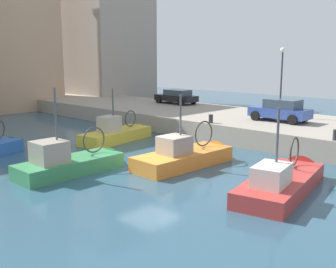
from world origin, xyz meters
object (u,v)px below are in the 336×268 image
object	(u,v)px
parked_car_black	(176,96)
mooring_bollard_mid	(336,135)
fishing_boat_red	(284,187)
mooring_bollard_north	(211,119)
fishing_boat_orange	(188,162)
fishing_boat_yellow	(120,138)
quay_streetlamp	(282,70)
fishing_boat_green	(76,169)
parked_car_blue	(281,110)

from	to	relation	value
parked_car_black	mooring_bollard_mid	size ratio (longest dim) A/B	7.47
fishing_boat_red	mooring_bollard_north	size ratio (longest dim) A/B	12.87
fishing_boat_orange	fishing_boat_yellow	bearing A→B (deg)	78.42
mooring_bollard_mid	quay_streetlamp	world-z (taller)	quay_streetlamp
fishing_boat_green	fishing_boat_yellow	bearing A→B (deg)	34.58
quay_streetlamp	mooring_bollard_north	bearing A→B (deg)	162.51
fishing_boat_green	fishing_boat_red	world-z (taller)	fishing_boat_green
parked_car_blue	mooring_bollard_mid	xyz separation A→B (m)	(-3.71, -5.12, -0.47)
fishing_boat_orange	quay_streetlamp	world-z (taller)	quay_streetlamp
fishing_boat_orange	mooring_bollard_north	world-z (taller)	fishing_boat_orange
parked_car_blue	fishing_boat_red	bearing A→B (deg)	-150.31
fishing_boat_orange	quay_streetlamp	xyz separation A→B (m)	(11.04, 1.01, 4.33)
quay_streetlamp	fishing_boat_green	bearing A→B (deg)	172.87
fishing_boat_green	quay_streetlamp	distance (m)	16.46
fishing_boat_orange	quay_streetlamp	distance (m)	11.90
mooring_bollard_north	fishing_boat_yellow	bearing A→B (deg)	131.01
fishing_boat_orange	fishing_boat_red	distance (m)	5.43
parked_car_black	parked_car_blue	xyz separation A→B (m)	(-2.84, -11.93, 0.07)
quay_streetlamp	parked_car_black	bearing A→B (deg)	85.27
fishing_boat_green	mooring_bollard_north	size ratio (longest dim) A/B	10.70
parked_car_blue	mooring_bollard_north	size ratio (longest dim) A/B	7.13
fishing_boat_red	fishing_boat_orange	bearing A→B (deg)	87.34
parked_car_black	mooring_bollard_north	distance (m)	11.18
fishing_boat_yellow	mooring_bollard_mid	size ratio (longest dim) A/B	11.25
parked_car_blue	quay_streetlamp	world-z (taller)	quay_streetlamp
fishing_boat_red	mooring_bollard_mid	world-z (taller)	fishing_boat_red
fishing_boat_red	mooring_bollard_mid	size ratio (longest dim) A/B	12.87
parked_car_blue	mooring_bollard_mid	distance (m)	6.34
parked_car_blue	fishing_boat_green	bearing A→B (deg)	167.46
fishing_boat_yellow	quay_streetlamp	distance (m)	12.21
fishing_boat_green	fishing_boat_red	distance (m)	9.52
fishing_boat_orange	mooring_bollard_north	size ratio (longest dim) A/B	11.46
parked_car_blue	fishing_boat_yellow	bearing A→B (deg)	135.93
fishing_boat_yellow	parked_car_black	distance (m)	11.53
fishing_boat_red	parked_car_black	distance (m)	21.20
fishing_boat_red	quay_streetlamp	size ratio (longest dim) A/B	1.47
parked_car_black	fishing_boat_red	bearing A→B (deg)	-125.22
fishing_boat_green	mooring_bollard_mid	bearing A→B (deg)	-39.00
fishing_boat_yellow	parked_car_blue	size ratio (longest dim) A/B	1.58
fishing_boat_orange	mooring_bollard_mid	size ratio (longest dim) A/B	11.46
fishing_boat_green	fishing_boat_yellow	world-z (taller)	fishing_boat_green
mooring_bollard_mid	quay_streetlamp	distance (m)	8.92
fishing_boat_green	fishing_boat_red	size ratio (longest dim) A/B	0.83
fishing_boat_red	quay_streetlamp	distance (m)	13.70
fishing_boat_orange	parked_car_black	xyz separation A→B (m)	(11.93, 11.84, 1.75)
fishing_boat_yellow	mooring_bollard_north	world-z (taller)	fishing_boat_yellow
fishing_boat_green	mooring_bollard_mid	distance (m)	13.08
fishing_boat_orange	parked_car_blue	size ratio (longest dim) A/B	1.61
fishing_boat_yellow	mooring_bollard_mid	distance (m)	13.14
fishing_boat_green	fishing_boat_orange	bearing A→B (deg)	-32.24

